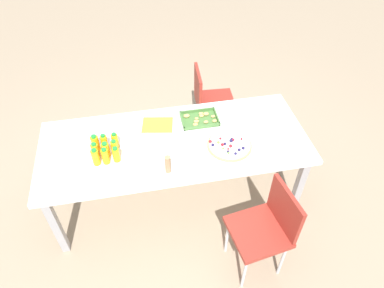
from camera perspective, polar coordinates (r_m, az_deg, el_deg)
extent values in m
plane|color=gray|center=(3.41, -2.43, -8.51)|extent=(12.00, 12.00, 0.00)
cube|color=white|center=(2.87, -2.86, 0.21)|extent=(2.19, 0.89, 0.04)
cube|color=#99999E|center=(3.00, -21.38, -12.33)|extent=(0.06, 0.06, 0.70)
cube|color=#99999E|center=(3.16, 17.05, -6.70)|extent=(0.06, 0.06, 0.70)
cube|color=#99999E|center=(3.46, -20.44, -2.30)|extent=(0.06, 0.06, 0.70)
cube|color=#99999E|center=(3.61, 12.52, 2.10)|extent=(0.06, 0.06, 0.70)
cube|color=maroon|center=(2.70, 10.74, -13.93)|extent=(0.45, 0.45, 0.04)
cube|color=maroon|center=(2.61, 14.93, -10.36)|extent=(0.09, 0.38, 0.38)
cylinder|color=silver|center=(2.80, 8.55, -20.22)|extent=(0.02, 0.02, 0.41)
cylinder|color=silver|center=(2.93, 5.76, -14.99)|extent=(0.02, 0.02, 0.41)
cylinder|color=silver|center=(2.90, 14.52, -17.92)|extent=(0.02, 0.02, 0.41)
cylinder|color=silver|center=(3.02, 11.45, -13.03)|extent=(0.02, 0.02, 0.41)
cube|color=maroon|center=(3.73, 3.79, 6.90)|extent=(0.43, 0.43, 0.04)
cube|color=maroon|center=(3.60, 0.99, 9.10)|extent=(0.06, 0.38, 0.38)
cylinder|color=silver|center=(4.04, 5.48, 5.66)|extent=(0.02, 0.02, 0.41)
cylinder|color=silver|center=(3.80, 6.41, 2.66)|extent=(0.02, 0.02, 0.41)
cylinder|color=silver|center=(3.99, 0.96, 5.32)|extent=(0.02, 0.02, 0.41)
cylinder|color=silver|center=(3.75, 1.63, 2.27)|extent=(0.02, 0.02, 0.41)
cylinder|color=#FAAC14|center=(2.73, -15.47, -2.12)|extent=(0.06, 0.06, 0.13)
cylinder|color=#1E8C33|center=(2.67, -15.77, -1.00)|extent=(0.04, 0.04, 0.02)
cylinder|color=#FAAE14|center=(2.72, -13.97, -2.00)|extent=(0.05, 0.05, 0.13)
cylinder|color=#1E8C33|center=(2.67, -14.23, -0.92)|extent=(0.04, 0.04, 0.02)
cylinder|color=#F9AB14|center=(2.72, -12.29, -1.74)|extent=(0.05, 0.05, 0.12)
cylinder|color=#1E8C33|center=(2.67, -12.51, -0.73)|extent=(0.04, 0.04, 0.02)
cylinder|color=#FAAE14|center=(2.79, -15.54, -1.04)|extent=(0.06, 0.06, 0.12)
cylinder|color=#1E8C33|center=(2.75, -15.81, -0.06)|extent=(0.04, 0.04, 0.02)
cylinder|color=#F9AC14|center=(2.78, -13.92, -0.96)|extent=(0.06, 0.06, 0.12)
cylinder|color=#1E8C33|center=(2.73, -14.15, 0.02)|extent=(0.04, 0.04, 0.02)
cylinder|color=#F9AD14|center=(2.77, -12.51, -0.61)|extent=(0.05, 0.05, 0.12)
cylinder|color=#1E8C33|center=(2.73, -12.73, 0.41)|extent=(0.03, 0.03, 0.02)
cylinder|color=#F9AD14|center=(2.84, -15.52, 0.07)|extent=(0.06, 0.06, 0.13)
cylinder|color=#1E8C33|center=(2.79, -15.80, 1.17)|extent=(0.04, 0.04, 0.02)
cylinder|color=#FAAE14|center=(2.83, -14.14, 0.25)|extent=(0.05, 0.05, 0.13)
cylinder|color=#1E8C33|center=(2.79, -14.39, 1.31)|extent=(0.03, 0.03, 0.02)
cylinder|color=#FAAC14|center=(2.83, -12.46, 0.49)|extent=(0.05, 0.05, 0.12)
cylinder|color=#1E8C33|center=(2.78, -12.68, 1.54)|extent=(0.03, 0.03, 0.02)
cylinder|color=tan|center=(2.82, 6.13, -0.22)|extent=(0.36, 0.36, 0.02)
cylinder|color=white|center=(2.81, 6.15, -0.05)|extent=(0.33, 0.33, 0.01)
sphere|color=#66B238|center=(2.80, 4.34, 0.28)|extent=(0.02, 0.02, 0.02)
sphere|color=#1E1947|center=(2.82, 6.44, 0.54)|extent=(0.03, 0.03, 0.03)
sphere|color=red|center=(2.83, 6.51, 0.55)|extent=(0.02, 0.02, 0.02)
sphere|color=red|center=(2.84, 4.66, 0.91)|extent=(0.02, 0.02, 0.02)
sphere|color=#1E1947|center=(2.84, 6.53, 0.81)|extent=(0.02, 0.02, 0.02)
sphere|color=#1E1947|center=(2.73, 7.13, -1.55)|extent=(0.02, 0.02, 0.02)
sphere|color=red|center=(2.78, 4.98, -0.09)|extent=(0.03, 0.03, 0.03)
sphere|color=red|center=(2.78, 6.35, -0.32)|extent=(0.03, 0.03, 0.03)
sphere|color=#1E1947|center=(2.82, 6.35, 0.54)|extent=(0.02, 0.02, 0.02)
sphere|color=red|center=(2.76, 5.94, -0.81)|extent=(0.02, 0.02, 0.02)
sphere|color=#1E1947|center=(2.76, 7.73, -0.93)|extent=(0.02, 0.02, 0.02)
sphere|color=#66B238|center=(2.76, 5.11, -0.70)|extent=(0.02, 0.02, 0.02)
sphere|color=#1E1947|center=(2.73, 5.93, -1.24)|extent=(0.02, 0.02, 0.02)
sphere|color=#1E1947|center=(2.78, 8.38, -0.65)|extent=(0.02, 0.02, 0.02)
sphere|color=red|center=(2.83, 6.74, 0.68)|extent=(0.02, 0.02, 0.02)
sphere|color=red|center=(2.85, 8.10, 0.83)|extent=(0.02, 0.02, 0.02)
sphere|color=#1E1947|center=(2.78, 3.42, -0.15)|extent=(0.03, 0.03, 0.03)
sphere|color=#1E1947|center=(2.79, 5.43, 0.04)|extent=(0.02, 0.02, 0.02)
sphere|color=#66B238|center=(2.73, 6.00, -1.48)|extent=(0.02, 0.02, 0.02)
sphere|color=red|center=(2.80, 3.02, 0.42)|extent=(0.03, 0.03, 0.03)
cube|color=#477238|center=(3.05, 1.23, 3.97)|extent=(0.32, 0.23, 0.01)
cube|color=#477238|center=(2.96, 1.67, 2.85)|extent=(0.32, 0.01, 0.03)
cube|color=#477238|center=(3.12, 0.83, 5.42)|extent=(0.32, 0.01, 0.03)
cube|color=#477238|center=(3.01, -1.62, 3.81)|extent=(0.01, 0.23, 0.03)
cube|color=#477238|center=(3.07, 4.05, 4.51)|extent=(0.01, 0.23, 0.03)
ellipsoid|color=tan|center=(3.09, 1.47, 5.01)|extent=(0.04, 0.03, 0.02)
ellipsoid|color=tan|center=(3.08, 2.31, 4.95)|extent=(0.05, 0.04, 0.03)
ellipsoid|color=tan|center=(3.02, 3.72, 3.80)|extent=(0.04, 0.03, 0.02)
ellipsoid|color=tan|center=(3.00, 2.30, 3.62)|extent=(0.04, 0.03, 0.02)
ellipsoid|color=tan|center=(3.04, 0.76, 4.21)|extent=(0.03, 0.02, 0.02)
ellipsoid|color=tan|center=(3.06, 3.49, 4.55)|extent=(0.04, 0.03, 0.02)
ellipsoid|color=tan|center=(3.06, -0.89, 4.64)|extent=(0.05, 0.04, 0.03)
ellipsoid|color=tan|center=(3.06, 1.57, 4.65)|extent=(0.04, 0.03, 0.02)
ellipsoid|color=tan|center=(2.97, 0.58, 3.22)|extent=(0.05, 0.03, 0.03)
ellipsoid|color=tan|center=(3.00, 0.72, 3.74)|extent=(0.05, 0.03, 0.03)
cylinder|color=silver|center=(2.78, -2.73, -0.91)|extent=(0.17, 0.17, 0.00)
cylinder|color=silver|center=(2.78, -2.74, -0.84)|extent=(0.17, 0.17, 0.00)
cylinder|color=silver|center=(2.77, -2.74, -0.77)|extent=(0.17, 0.17, 0.00)
cylinder|color=silver|center=(2.77, -2.74, -0.69)|extent=(0.17, 0.17, 0.00)
cylinder|color=silver|center=(2.77, -2.75, -0.62)|extent=(0.17, 0.17, 0.00)
cylinder|color=silver|center=(2.76, -2.75, -0.55)|extent=(0.17, 0.17, 0.00)
cylinder|color=silver|center=(2.76, -2.75, -0.47)|extent=(0.17, 0.17, 0.00)
cylinder|color=silver|center=(2.76, -2.76, -0.40)|extent=(0.17, 0.17, 0.00)
cube|color=white|center=(2.97, -18.05, 0.14)|extent=(0.15, 0.15, 0.02)
cylinder|color=#9E7A56|center=(2.57, -3.96, -3.36)|extent=(0.04, 0.04, 0.15)
cube|color=yellow|center=(3.01, -5.66, 3.14)|extent=(0.29, 0.24, 0.01)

